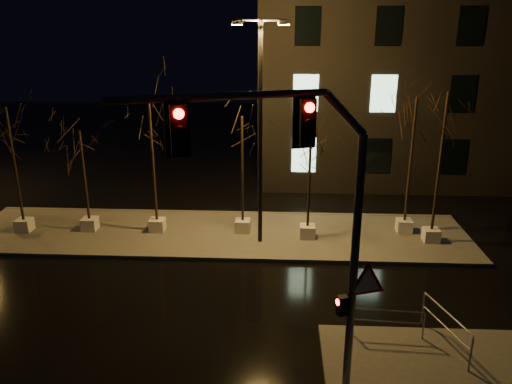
{
  "coord_description": "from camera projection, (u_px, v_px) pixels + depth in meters",
  "views": [
    {
      "loc": [
        2.75,
        -14.26,
        8.9
      ],
      "look_at": [
        1.83,
        3.79,
        2.8
      ],
      "focal_mm": 35.0,
      "sensor_mm": 36.0,
      "label": 1
    }
  ],
  "objects": [
    {
      "name": "ground",
      "position": [
        195.0,
        308.0,
        16.47
      ],
      "size": [
        90.0,
        90.0,
        0.0
      ],
      "primitive_type": "plane",
      "color": "black",
      "rests_on": "ground"
    },
    {
      "name": "median",
      "position": [
        217.0,
        234.0,
        22.13
      ],
      "size": [
        22.0,
        5.0,
        0.15
      ],
      "primitive_type": "cube",
      "color": "#4F4D46",
      "rests_on": "ground"
    },
    {
      "name": "building",
      "position": [
        467.0,
        48.0,
        30.44
      ],
      "size": [
        25.0,
        12.0,
        15.0
      ],
      "primitive_type": "cube",
      "color": "black",
      "rests_on": "ground"
    },
    {
      "name": "tree_0",
      "position": [
        10.0,
        136.0,
        20.87
      ],
      "size": [
        1.8,
        1.8,
        5.67
      ],
      "color": "silver",
      "rests_on": "median"
    },
    {
      "name": "tree_1",
      "position": [
        82.0,
        154.0,
        21.25
      ],
      "size": [
        1.8,
        1.8,
        4.62
      ],
      "color": "silver",
      "rests_on": "median"
    },
    {
      "name": "tree_2",
      "position": [
        151.0,
        129.0,
        20.78
      ],
      "size": [
        1.8,
        1.8,
        6.04
      ],
      "color": "silver",
      "rests_on": "median"
    },
    {
      "name": "tree_3",
      "position": [
        242.0,
        143.0,
        20.89
      ],
      "size": [
        1.8,
        1.8,
        5.28
      ],
      "color": "silver",
      "rests_on": "median"
    },
    {
      "name": "tree_4",
      "position": [
        310.0,
        164.0,
        20.51
      ],
      "size": [
        1.8,
        1.8,
        4.32
      ],
      "color": "silver",
      "rests_on": "median"
    },
    {
      "name": "tree_5",
      "position": [
        414.0,
        129.0,
        20.7
      ],
      "size": [
        1.8,
        1.8,
        6.11
      ],
      "color": "silver",
      "rests_on": "median"
    },
    {
      "name": "tree_6",
      "position": [
        444.0,
        127.0,
        19.64
      ],
      "size": [
        1.8,
        1.8,
        6.44
      ],
      "color": "silver",
      "rests_on": "median"
    },
    {
      "name": "traffic_signal_mast",
      "position": [
        308.0,
        210.0,
        10.79
      ],
      "size": [
        5.87,
        2.06,
        7.52
      ],
      "rotation": [
        0.0,
        0.0,
        0.33
      ],
      "color": "slate",
      "rests_on": "sidewalk_corner"
    },
    {
      "name": "streetlight_main",
      "position": [
        260.0,
        121.0,
        19.55
      ],
      "size": [
        2.21,
        0.82,
        8.94
      ],
      "rotation": [
        0.0,
        0.0,
        0.26
      ],
      "color": "black",
      "rests_on": "median"
    },
    {
      "name": "guard_rail_a",
      "position": [
        389.0,
        319.0,
        14.53
      ],
      "size": [
        2.06,
        0.17,
        0.89
      ],
      "rotation": [
        0.0,
        0.0,
        -0.06
      ],
      "color": "slate",
      "rests_on": "sidewalk_corner"
    },
    {
      "name": "guard_rail_b",
      "position": [
        446.0,
        324.0,
        14.07
      ],
      "size": [
        0.72,
        2.23,
        1.1
      ],
      "rotation": [
        0.0,
        0.0,
        1.87
      ],
      "color": "slate",
      "rests_on": "sidewalk_corner"
    }
  ]
}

